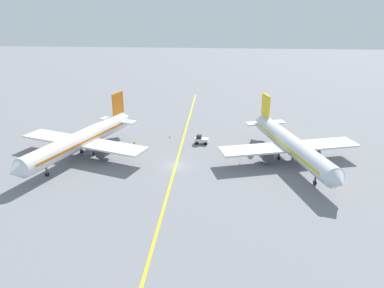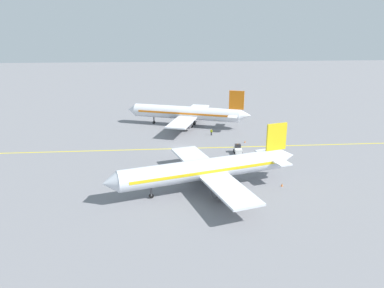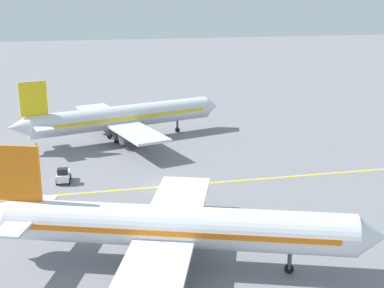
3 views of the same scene
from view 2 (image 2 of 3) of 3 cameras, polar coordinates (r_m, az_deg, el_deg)
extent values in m
plane|color=slate|center=(86.50, -1.73, -0.69)|extent=(400.00, 400.00, 0.00)
cube|color=yellow|center=(86.50, -1.73, -0.69)|extent=(1.45, 120.00, 0.01)
cylinder|color=silver|center=(64.33, 1.97, -3.85)|extent=(12.03, 29.78, 3.60)
cone|color=silver|center=(60.38, -12.43, -5.81)|extent=(3.96, 3.28, 3.42)
cone|color=silver|center=(71.87, 14.20, -1.77)|extent=(3.79, 3.75, 3.06)
cube|color=yellow|center=(64.28, 1.97, -3.73)|extent=(11.21, 26.91, 0.50)
cube|color=silver|center=(64.97, 2.78, -4.32)|extent=(28.32, 12.99, 0.36)
cylinder|color=#4C4C51|center=(61.32, 4.64, -7.06)|extent=(3.02, 3.70, 2.20)
cylinder|color=#4C4C51|center=(69.71, 1.12, -3.82)|extent=(3.02, 3.70, 2.20)
cube|color=yellow|center=(69.28, 12.75, 1.08)|extent=(1.49, 3.94, 5.00)
cube|color=silver|center=(70.22, 12.19, -2.00)|extent=(9.31, 4.87, 0.24)
cylinder|color=#4C4C51|center=(62.48, -6.26, -7.05)|extent=(0.36, 0.36, 2.00)
cylinder|color=black|center=(62.91, -6.23, -7.87)|extent=(0.50, 0.85, 0.80)
cylinder|color=#4C4C51|center=(64.68, 4.14, -6.08)|extent=(0.36, 0.36, 2.00)
cylinder|color=black|center=(65.09, 4.12, -6.88)|extent=(0.50, 0.85, 0.80)
cylinder|color=#4C4C51|center=(67.34, 3.00, -5.04)|extent=(0.36, 0.36, 2.00)
cylinder|color=black|center=(67.74, 2.98, -5.82)|extent=(0.50, 0.85, 0.80)
cylinder|color=silver|center=(104.53, -0.91, 4.79)|extent=(13.14, 29.54, 3.60)
cone|color=silver|center=(109.90, -9.11, 5.22)|extent=(4.01, 3.38, 3.42)
cone|color=silver|center=(101.39, 8.13, 4.36)|extent=(3.87, 3.83, 3.06)
cube|color=orange|center=(104.49, -0.91, 4.87)|extent=(12.20, 26.72, 0.50)
cube|color=silver|center=(104.44, -0.38, 4.37)|extent=(28.17, 14.00, 0.36)
cylinder|color=#4C4C51|center=(100.08, -1.12, 3.02)|extent=(3.12, 3.74, 2.20)
cylinder|color=#4C4C51|center=(109.43, 0.30, 4.33)|extent=(3.12, 3.74, 2.20)
cube|color=orange|center=(100.83, 6.81, 6.67)|extent=(1.64, 3.90, 5.00)
cube|color=silver|center=(101.73, 6.45, 4.53)|extent=(9.29, 5.19, 0.24)
cylinder|color=#4C4C51|center=(108.01, -5.83, 3.82)|extent=(0.36, 0.36, 2.00)
cylinder|color=black|center=(108.26, -5.81, 3.31)|extent=(0.52, 0.85, 0.80)
cylinder|color=#4C4C51|center=(103.10, -0.07, 3.23)|extent=(0.36, 0.36, 2.00)
cylinder|color=black|center=(103.36, -0.07, 2.69)|extent=(0.52, 0.85, 0.80)
cylinder|color=#4C4C51|center=(106.10, 0.37, 3.65)|extent=(0.36, 0.36, 2.00)
cylinder|color=black|center=(106.35, 0.37, 3.13)|extent=(0.52, 0.85, 0.80)
cube|color=white|center=(83.64, 7.02, -0.91)|extent=(3.08, 1.66, 0.90)
cube|color=black|center=(83.90, 6.99, -0.27)|extent=(1.17, 1.33, 0.70)
sphere|color=orange|center=(83.76, 7.00, 0.00)|extent=(0.16, 0.16, 0.16)
cylinder|color=black|center=(84.59, 6.42, -0.99)|extent=(0.71, 0.29, 0.70)
cylinder|color=black|center=(84.80, 7.42, -0.98)|extent=(0.71, 0.29, 0.70)
cylinder|color=black|center=(82.77, 6.59, -1.43)|extent=(0.71, 0.29, 0.70)
cylinder|color=black|center=(82.98, 7.61, -1.42)|extent=(0.71, 0.29, 0.70)
cylinder|color=#23232D|center=(96.64, 2.92, 1.58)|extent=(0.16, 0.16, 0.85)
cylinder|color=#23232D|center=(96.55, 3.02, 1.57)|extent=(0.16, 0.16, 0.85)
cube|color=#CCD819|center=(96.39, 2.98, 1.99)|extent=(0.38, 0.42, 0.60)
cylinder|color=#CCD819|center=(96.49, 2.85, 2.01)|extent=(0.10, 0.10, 0.55)
cylinder|color=#CCD819|center=(96.29, 3.10, 1.97)|extent=(0.10, 0.10, 0.55)
sphere|color=tan|center=(96.28, 2.98, 2.23)|extent=(0.22, 0.22, 0.22)
cone|color=orange|center=(74.84, -0.49, -3.52)|extent=(0.32, 0.32, 0.55)
cone|color=orange|center=(68.77, 13.54, -6.07)|extent=(0.32, 0.32, 0.55)
cone|color=orange|center=(91.54, 8.08, 0.38)|extent=(0.32, 0.32, 0.55)
camera|label=1|loc=(96.35, -46.61, 13.89)|focal=35.00mm
camera|label=3|loc=(143.63, 1.25, 16.33)|focal=50.00mm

